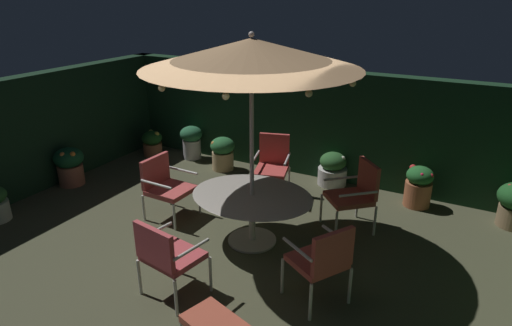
% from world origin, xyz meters
% --- Properties ---
extents(ground_plane, '(8.18, 6.44, 0.02)m').
position_xyz_m(ground_plane, '(0.00, 0.00, -0.01)').
color(ground_plane, '#464731').
extents(hedge_backdrop_rear, '(8.18, 0.30, 1.98)m').
position_xyz_m(hedge_backdrop_rear, '(0.00, 3.07, 0.99)').
color(hedge_backdrop_rear, '#16321E').
rests_on(hedge_backdrop_rear, ground_plane).
extents(hedge_backdrop_left, '(0.30, 6.44, 1.98)m').
position_xyz_m(hedge_backdrop_left, '(-3.94, 0.00, 0.99)').
color(hedge_backdrop_left, black).
rests_on(hedge_backdrop_left, ground_plane).
extents(patio_dining_table, '(1.68, 1.39, 0.72)m').
position_xyz_m(patio_dining_table, '(0.23, 0.37, 0.58)').
color(patio_dining_table, silver).
rests_on(patio_dining_table, ground_plane).
extents(patio_umbrella, '(2.70, 2.70, 2.83)m').
position_xyz_m(patio_umbrella, '(0.23, 0.37, 2.57)').
color(patio_umbrella, silver).
rests_on(patio_umbrella, ground_plane).
extents(patio_chair_north, '(0.77, 0.78, 0.98)m').
position_xyz_m(patio_chair_north, '(1.54, -0.42, 0.58)').
color(patio_chair_north, beige).
rests_on(patio_chair_north, ground_plane).
extents(patio_chair_northeast, '(0.85, 0.84, 1.02)m').
position_xyz_m(patio_chair_northeast, '(1.37, 1.40, 0.59)').
color(patio_chair_northeast, beige).
rests_on(patio_chair_northeast, ground_plane).
extents(patio_chair_east, '(0.70, 0.74, 1.04)m').
position_xyz_m(patio_chair_east, '(-0.19, 1.84, 0.59)').
color(patio_chair_east, silver).
rests_on(patio_chair_east, ground_plane).
extents(patio_chair_southeast, '(0.65, 0.66, 0.93)m').
position_xyz_m(patio_chair_southeast, '(-1.30, 0.41, 0.54)').
color(patio_chair_southeast, silver).
rests_on(patio_chair_southeast, ground_plane).
extents(patio_chair_south, '(0.72, 0.66, 0.96)m').
position_xyz_m(patio_chair_south, '(-0.01, -1.14, 0.58)').
color(patio_chair_south, silver).
rests_on(patio_chair_south, ground_plane).
extents(ottoman_footrest, '(0.69, 0.56, 0.40)m').
position_xyz_m(ottoman_footrest, '(0.92, -1.60, 0.34)').
color(ottoman_footrest, silver).
rests_on(ottoman_footrest, ground_plane).
extents(potted_plant_right_near, '(0.42, 0.42, 0.67)m').
position_xyz_m(potted_plant_right_near, '(2.06, 2.60, 0.35)').
color(potted_plant_right_near, '#AF603D').
rests_on(potted_plant_right_near, ground_plane).
extents(potted_plant_right_far, '(0.52, 0.52, 0.60)m').
position_xyz_m(potted_plant_right_far, '(0.56, 2.75, 0.29)').
color(potted_plant_right_far, silver).
rests_on(potted_plant_right_far, ground_plane).
extents(potted_plant_left_near, '(0.47, 0.47, 0.65)m').
position_xyz_m(potted_plant_left_near, '(-1.55, 2.42, 0.35)').
color(potted_plant_left_near, tan).
rests_on(potted_plant_left_near, ground_plane).
extents(potted_plant_back_center, '(0.46, 0.46, 0.68)m').
position_xyz_m(potted_plant_back_center, '(-2.44, 2.64, 0.39)').
color(potted_plant_back_center, silver).
rests_on(potted_plant_back_center, ground_plane).
extents(potted_plant_front_corner, '(0.52, 0.52, 0.69)m').
position_xyz_m(potted_plant_front_corner, '(-3.56, 0.52, 0.37)').
color(potted_plant_front_corner, '#9E5D48').
rests_on(potted_plant_front_corner, ground_plane).
extents(potted_plant_left_far, '(0.42, 0.42, 0.53)m').
position_xyz_m(potted_plant_left_far, '(-3.27, 2.38, 0.28)').
color(potted_plant_left_far, '#B16743').
rests_on(potted_plant_left_far, ground_plane).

